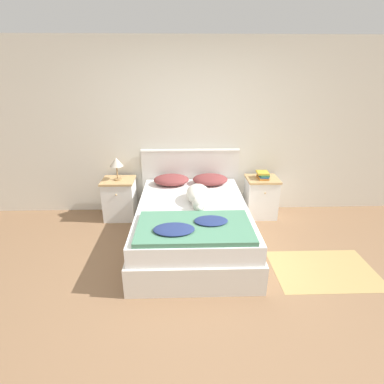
% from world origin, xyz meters
% --- Properties ---
extents(ground_plane, '(16.00, 16.00, 0.00)m').
position_xyz_m(ground_plane, '(0.00, 0.00, 0.00)').
color(ground_plane, '#896647').
extents(wall_back, '(9.00, 0.06, 2.55)m').
position_xyz_m(wall_back, '(0.00, 2.13, 1.27)').
color(wall_back, silver).
rests_on(wall_back, ground_plane).
extents(bed, '(1.41, 2.03, 0.54)m').
position_xyz_m(bed, '(-0.01, 1.02, 0.27)').
color(bed, silver).
rests_on(bed, ground_plane).
extents(headboard, '(1.49, 0.06, 1.01)m').
position_xyz_m(headboard, '(-0.01, 2.06, 0.52)').
color(headboard, silver).
rests_on(headboard, ground_plane).
extents(nightstand_left, '(0.47, 0.43, 0.61)m').
position_xyz_m(nightstand_left, '(-1.08, 1.82, 0.31)').
color(nightstand_left, white).
rests_on(nightstand_left, ground_plane).
extents(nightstand_right, '(0.47, 0.43, 0.61)m').
position_xyz_m(nightstand_right, '(1.06, 1.82, 0.31)').
color(nightstand_right, white).
rests_on(nightstand_right, ground_plane).
extents(pillow_left, '(0.51, 0.39, 0.14)m').
position_xyz_m(pillow_left, '(-0.29, 1.79, 0.61)').
color(pillow_left, brown).
rests_on(pillow_left, bed).
extents(pillow_right, '(0.51, 0.39, 0.14)m').
position_xyz_m(pillow_right, '(0.28, 1.79, 0.61)').
color(pillow_right, brown).
rests_on(pillow_right, bed).
extents(quilt, '(1.20, 0.72, 0.09)m').
position_xyz_m(quilt, '(-0.02, 0.41, 0.57)').
color(quilt, '#4C8466').
rests_on(quilt, bed).
extents(dog, '(0.30, 0.71, 0.21)m').
position_xyz_m(dog, '(0.07, 1.12, 0.64)').
color(dog, silver).
rests_on(dog, bed).
extents(book_stack, '(0.17, 0.24, 0.10)m').
position_xyz_m(book_stack, '(1.06, 1.81, 0.66)').
color(book_stack, orange).
rests_on(book_stack, nightstand_right).
extents(table_lamp, '(0.19, 0.19, 0.34)m').
position_xyz_m(table_lamp, '(-1.08, 1.82, 0.87)').
color(table_lamp, '#9E7A4C').
rests_on(table_lamp, nightstand_left).
extents(rug, '(1.13, 0.78, 0.00)m').
position_xyz_m(rug, '(1.46, 0.41, 0.00)').
color(rug, tan).
rests_on(rug, ground_plane).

